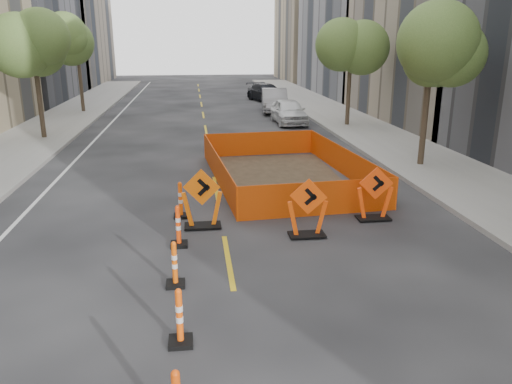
{
  "coord_description": "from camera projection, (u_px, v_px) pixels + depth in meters",
  "views": [
    {
      "loc": [
        -0.7,
        -6.72,
        4.96
      ],
      "look_at": [
        0.89,
        5.83,
        1.1
      ],
      "focal_mm": 35.0,
      "sensor_mm": 36.0,
      "label": 1
    }
  ],
  "objects": [
    {
      "name": "safety_fence",
      "position": [
        283.0,
        165.0,
        18.46
      ],
      "size": [
        5.54,
        8.68,
        1.04
      ],
      "primitive_type": null,
      "rotation": [
        0.0,
        0.0,
        0.08
      ],
      "color": "#FF5A0D",
      "rests_on": "ground"
    },
    {
      "name": "chevron_sign_right",
      "position": [
        375.0,
        193.0,
        14.17
      ],
      "size": [
        1.13,
        0.77,
        1.58
      ],
      "primitive_type": null,
      "rotation": [
        0.0,
        0.0,
        -0.14
      ],
      "color": "#F9420A",
      "rests_on": "ground"
    },
    {
      "name": "bld_right_e",
      "position": [
        330.0,
        15.0,
        63.22
      ],
      "size": [
        12.0,
        14.0,
        16.0
      ],
      "primitive_type": "cube",
      "color": "tan",
      "rests_on": "ground"
    },
    {
      "name": "sidewalk_right",
      "position": [
        434.0,
        165.0,
        20.36
      ],
      "size": [
        4.0,
        90.0,
        0.15
      ],
      "primitive_type": "cube",
      "color": "gray",
      "rests_on": "ground"
    },
    {
      "name": "channelizer_4",
      "position": [
        175.0,
        264.0,
        10.37
      ],
      "size": [
        0.4,
        0.4,
        1.0
      ],
      "primitive_type": null,
      "color": "#E25309",
      "rests_on": "ground"
    },
    {
      "name": "tree_r_c",
      "position": [
        351.0,
        48.0,
        28.47
      ],
      "size": [
        2.8,
        2.8,
        5.95
      ],
      "color": "#382B1E",
      "rests_on": "ground"
    },
    {
      "name": "channelizer_5",
      "position": [
        178.0,
        226.0,
        12.39
      ],
      "size": [
        0.42,
        0.42,
        1.07
      ],
      "primitive_type": null,
      "color": "#FD430A",
      "rests_on": "ground"
    },
    {
      "name": "tree_r_b",
      "position": [
        431.0,
        52.0,
        18.98
      ],
      "size": [
        2.8,
        2.8,
        5.95
      ],
      "color": "#382B1E",
      "rests_on": "ground"
    },
    {
      "name": "bld_right_c",
      "position": [
        480.0,
        5.0,
        30.49
      ],
      "size": [
        12.0,
        16.0,
        14.0
      ],
      "primitive_type": "cube",
      "color": "gray",
      "rests_on": "ground"
    },
    {
      "name": "parked_car_mid",
      "position": [
        274.0,
        100.0,
        35.72
      ],
      "size": [
        2.26,
        5.13,
        1.64
      ],
      "primitive_type": "imported",
      "rotation": [
        0.0,
        0.0,
        -0.11
      ],
      "color": "gray",
      "rests_on": "ground"
    },
    {
      "name": "tree_l_c",
      "position": [
        33.0,
        49.0,
        24.56
      ],
      "size": [
        2.8,
        2.8,
        5.95
      ],
      "color": "#382B1E",
      "rests_on": "ground"
    },
    {
      "name": "chevron_sign_center",
      "position": [
        308.0,
        208.0,
        12.92
      ],
      "size": [
        1.21,
        0.94,
        1.59
      ],
      "primitive_type": null,
      "rotation": [
        0.0,
        0.0,
        -0.32
      ],
      "color": "#FF4D0A",
      "rests_on": "ground"
    },
    {
      "name": "chevron_sign_left",
      "position": [
        202.0,
        199.0,
        13.55
      ],
      "size": [
        1.2,
        0.83,
        1.67
      ],
      "primitive_type": null,
      "rotation": [
        0.0,
        0.0,
        -0.15
      ],
      "color": "#F5630A",
      "rests_on": "ground"
    },
    {
      "name": "parked_car_near",
      "position": [
        289.0,
        111.0,
        30.71
      ],
      "size": [
        1.88,
        4.46,
        1.51
      ],
      "primitive_type": "imported",
      "rotation": [
        0.0,
        0.0,
        0.02
      ],
      "color": "silver",
      "rests_on": "ground"
    },
    {
      "name": "parked_car_far",
      "position": [
        266.0,
        93.0,
        42.05
      ],
      "size": [
        3.34,
        5.35,
        1.45
      ],
      "primitive_type": "imported",
      "rotation": [
        0.0,
        0.0,
        0.28
      ],
      "color": "black",
      "rests_on": "ground"
    },
    {
      "name": "tree_l_d",
      "position": [
        77.0,
        47.0,
        34.05
      ],
      "size": [
        2.8,
        2.8,
        5.95
      ],
      "color": "#382B1E",
      "rests_on": "ground"
    },
    {
      "name": "channelizer_6",
      "position": [
        181.0,
        200.0,
        14.43
      ],
      "size": [
        0.42,
        0.42,
        1.07
      ],
      "primitive_type": null,
      "color": "#E84E09",
      "rests_on": "ground"
    },
    {
      "name": "ground_plane",
      "position": [
        247.0,
        366.0,
        7.91
      ],
      "size": [
        140.0,
        140.0,
        0.0
      ],
      "primitive_type": "plane",
      "color": "black"
    },
    {
      "name": "channelizer_3",
      "position": [
        179.0,
        317.0,
        8.35
      ],
      "size": [
        0.41,
        0.41,
        1.05
      ],
      "primitive_type": null,
      "color": "#FF530A",
      "rests_on": "ground"
    }
  ]
}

